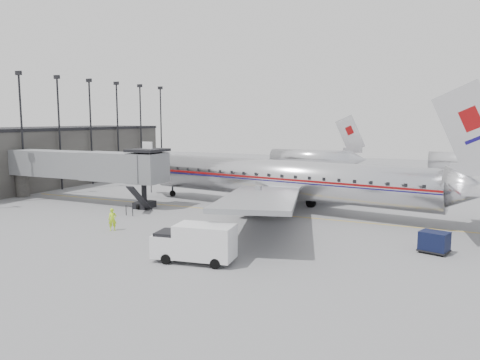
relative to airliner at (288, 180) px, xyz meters
The scene contains 11 objects.
ground 10.75m from the airliner, 120.03° to the right, with size 160.00×160.00×0.00m, color slate.
terminal 39.16m from the airliner, behind, with size 12.00×46.00×8.00m, color #363331.
apron_line 4.82m from the airliner, 126.51° to the right, with size 0.15×60.00×0.01m, color gold.
jet_bridge 22.43m from the airliner, 166.55° to the right, with size 21.00×6.20×7.10m.
floodlight_masts 33.29m from the airliner, behind, with size 0.90×42.25×15.25m.
distant_aircraft_near 33.84m from the airliner, 101.81° to the left, with size 16.39×3.20×10.26m.
distant_aircraft_mid 41.74m from the airliner, 62.80° to the left, with size 16.39×3.20×10.26m.
airliner is the anchor object (origin of this frame).
service_van 19.81m from the airliner, 89.56° to the right, with size 5.73×2.84×2.58m.
baggage_cart_navy 18.31m from the airliner, 36.41° to the right, with size 2.33×2.03×1.55m.
ramp_worker 18.50m from the airliner, 125.87° to the right, with size 0.70×0.46×1.92m, color #BBF01C.
Camera 1 is at (20.59, -37.16, 9.51)m, focal length 35.00 mm.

